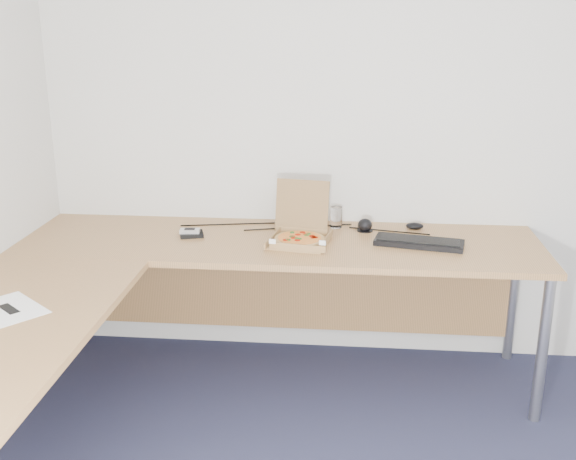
# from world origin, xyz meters

# --- Properties ---
(room_shell) EXTENTS (3.50, 3.50, 2.50)m
(room_shell) POSITION_xyz_m (0.00, 0.00, 1.25)
(room_shell) COLOR beige
(room_shell) RESTS_ON ground
(desk) EXTENTS (2.50, 2.20, 0.73)m
(desk) POSITION_xyz_m (-0.82, 0.97, 0.70)
(desk) COLOR #A57543
(desk) RESTS_ON ground
(pizza_box) EXTENTS (0.27, 0.31, 0.27)m
(pizza_box) POSITION_xyz_m (-0.40, 1.38, 0.76)
(pizza_box) COLOR #997345
(pizza_box) RESTS_ON desk
(drinking_glass) EXTENTS (0.06, 0.06, 0.11)m
(drinking_glass) POSITION_xyz_m (-0.24, 1.64, 0.78)
(drinking_glass) COLOR white
(drinking_glass) RESTS_ON desk
(keyboard) EXTENTS (0.43, 0.23, 0.03)m
(keyboard) POSITION_xyz_m (0.16, 1.38, 0.74)
(keyboard) COLOR black
(keyboard) RESTS_ON desk
(mouse) EXTENTS (0.09, 0.06, 0.03)m
(mouse) POSITION_xyz_m (0.16, 1.64, 0.75)
(mouse) COLOR black
(mouse) RESTS_ON desk
(wallet) EXTENTS (0.13, 0.12, 0.02)m
(wallet) POSITION_xyz_m (-0.94, 1.42, 0.74)
(wallet) COLOR black
(wallet) RESTS_ON desk
(phone) EXTENTS (0.10, 0.06, 0.02)m
(phone) POSITION_xyz_m (-0.95, 1.42, 0.76)
(phone) COLOR #B2B5BA
(phone) RESTS_ON wallet
(paper_sheet) EXTENTS (0.35, 0.34, 0.00)m
(paper_sheet) POSITION_xyz_m (-1.42, 0.49, 0.73)
(paper_sheet) COLOR white
(paper_sheet) RESTS_ON desk
(dome_speaker) EXTENTS (0.08, 0.08, 0.07)m
(dome_speaker) POSITION_xyz_m (-0.09, 1.59, 0.76)
(dome_speaker) COLOR black
(dome_speaker) RESTS_ON desk
(cable_bundle) EXTENTS (0.61, 0.13, 0.01)m
(cable_bundle) POSITION_xyz_m (-0.43, 1.61, 0.73)
(cable_bundle) COLOR black
(cable_bundle) RESTS_ON desk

